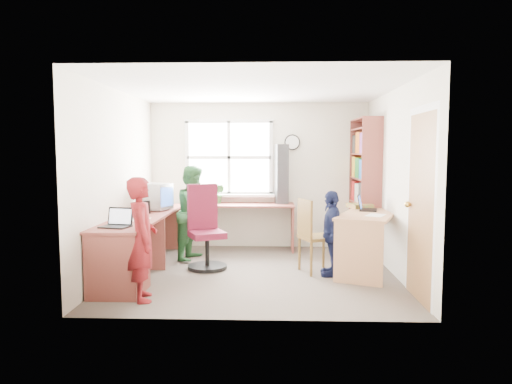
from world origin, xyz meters
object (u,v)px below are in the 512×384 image
cd_tower (282,174)px  wooden_chair (313,233)px  right_desk (368,229)px  person_green (194,213)px  crt_monitor (156,197)px  laptop_left (117,222)px  l_desk (151,242)px  person_navy (331,233)px  person_red (142,239)px  potted_plant (219,194)px  laptop_right (365,207)px  bookshelf (364,190)px  swivel_chair (205,232)px

cd_tower → wooden_chair: bearing=-89.0°
right_desk → person_green: (-2.43, 0.65, 0.12)m
crt_monitor → laptop_left: size_ratio=1.36×
l_desk → right_desk: right_desk is taller
wooden_chair → person_navy: person_navy is taller
wooden_chair → person_red: (-1.93, -1.19, 0.13)m
laptop_left → person_red: bearing=-24.5°
l_desk → person_green: 1.14m
right_desk → person_green: 2.52m
wooden_chair → l_desk: bearing=168.3°
right_desk → person_navy: (-0.51, -0.20, -0.02)m
crt_monitor → person_red: 1.81m
potted_plant → laptop_left: bearing=-110.4°
laptop_left → person_navy: bearing=29.8°
laptop_right → bookshelf: bearing=3.0°
right_desk → person_navy: person_navy is taller
person_red → person_green: size_ratio=0.96×
bookshelf → person_red: bearing=-140.5°
right_desk → crt_monitor: (-2.97, 0.51, 0.37)m
bookshelf → crt_monitor: (-3.12, -0.56, -0.06)m
laptop_right → person_navy: bearing=146.3°
right_desk → person_red: 2.95m
potted_plant → person_navy: bearing=-44.0°
crt_monitor → swivel_chair: bearing=-5.9°
cd_tower → person_navy: 1.83m
potted_plant → person_red: person_red is taller
crt_monitor → person_green: (0.54, 0.15, -0.25)m
bookshelf → crt_monitor: bookshelf is taller
wooden_chair → person_green: (-1.69, 0.71, 0.17)m
swivel_chair → cd_tower: bearing=24.6°
right_desk → swivel_chair: 2.20m
crt_monitor → wooden_chair: bearing=5.1°
person_red → wooden_chair: bearing=-76.8°
crt_monitor → person_red: size_ratio=0.37×
l_desk → cd_tower: (1.68, 1.79, 0.78)m
l_desk → swivel_chair: size_ratio=2.58×
potted_plant → person_red: bearing=-101.3°
l_desk → wooden_chair: bearing=9.3°
right_desk → wooden_chair: (-0.74, -0.06, -0.04)m
right_desk → swivel_chair: size_ratio=1.31×
cd_tower → potted_plant: cd_tower is taller
wooden_chair → potted_plant: 2.05m
crt_monitor → potted_plant: (0.82, 0.87, -0.04)m
crt_monitor → potted_plant: crt_monitor is taller
laptop_right → potted_plant: (-2.15, 1.10, 0.07)m
crt_monitor → laptop_right: crt_monitor is taller
cd_tower → crt_monitor: bearing=-168.3°
laptop_right → person_navy: (-0.52, -0.47, -0.29)m
swivel_chair → laptop_left: 1.43m
wooden_chair → person_red: person_red is taller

